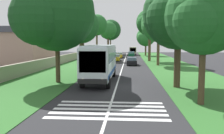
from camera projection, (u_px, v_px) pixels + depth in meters
ground at (116, 87)px, 22.39m from camera, size 160.00×160.00×0.00m
grass_verge_left at (69, 68)px, 37.87m from camera, size 120.00×8.00×0.04m
grass_verge_right at (177, 69)px, 36.66m from camera, size 120.00×8.00×0.04m
centre_line at (122, 69)px, 37.27m from camera, size 110.00×0.16×0.01m
coach_bus at (101, 61)px, 25.36m from camera, size 11.16×2.62×3.73m
zebra_crossing at (109, 110)px, 14.79m from camera, size 4.05×6.80×0.01m
trailing_car_0 at (132, 61)px, 43.76m from camera, size 4.30×1.78×1.43m
trailing_car_1 at (116, 58)px, 53.89m from camera, size 4.30×1.78×1.43m
trailing_car_2 at (119, 55)px, 63.61m from camera, size 4.30×1.78×1.43m
trailing_car_3 at (131, 54)px, 70.48m from camera, size 4.30×1.78×1.43m
trailing_minibus_0 at (133, 50)px, 78.75m from camera, size 6.00×2.14×2.53m
roadside_tree_left_0 at (54, 15)px, 24.01m from camera, size 8.85×7.54×10.61m
roadside_tree_left_1 at (110, 31)px, 83.06m from camera, size 8.76×7.00×11.60m
roadside_tree_left_2 at (96, 26)px, 54.62m from camera, size 5.70×4.77×10.17m
roadside_tree_left_3 at (80, 27)px, 33.26m from camera, size 6.14×4.84×8.66m
roadside_tree_left_4 at (108, 31)px, 73.72m from camera, size 6.18×5.17×10.22m
roadside_tree_right_0 at (158, 25)px, 42.22m from camera, size 7.10×6.06×10.07m
roadside_tree_right_1 at (201, 19)px, 15.65m from camera, size 5.95×4.90×8.07m
roadside_tree_right_2 at (145, 37)px, 73.08m from camera, size 6.48×5.57×8.37m
roadside_tree_right_3 at (149, 23)px, 51.63m from camera, size 6.75×5.73×11.01m
roadside_tree_right_4 at (177, 16)px, 21.49m from camera, size 7.43×6.23×9.56m
utility_pole at (83, 44)px, 35.02m from camera, size 0.24×1.40×7.16m
roadside_wall at (56, 61)px, 43.01m from camera, size 70.00×0.40×1.57m
roadside_building at (25, 45)px, 48.84m from camera, size 13.82×8.99×6.81m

